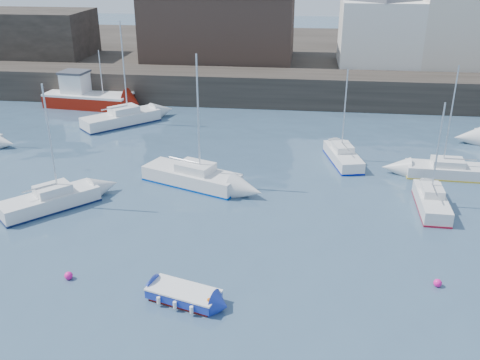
# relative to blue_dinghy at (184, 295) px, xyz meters

# --- Properties ---
(water) EXTENTS (220.00, 220.00, 0.00)m
(water) POSITION_rel_blue_dinghy_xyz_m (1.25, -1.93, -0.34)
(water) COLOR #2D4760
(water) RESTS_ON ground
(quay_wall) EXTENTS (90.00, 5.00, 3.00)m
(quay_wall) POSITION_rel_blue_dinghy_xyz_m (1.25, 33.07, 1.16)
(quay_wall) COLOR #28231E
(quay_wall) RESTS_ON ground
(land_strip) EXTENTS (90.00, 32.00, 2.80)m
(land_strip) POSITION_rel_blue_dinghy_xyz_m (1.25, 51.07, 1.06)
(land_strip) COLOR #28231E
(land_strip) RESTS_ON ground
(bldg_east_a) EXTENTS (13.36, 13.36, 11.80)m
(bldg_east_a) POSITION_rel_blue_dinghy_xyz_m (21.25, 40.07, 8.47)
(bldg_east_a) COLOR beige
(bldg_east_a) RESTS_ON land_strip
(bldg_east_d) EXTENTS (11.14, 11.14, 8.95)m
(bldg_east_d) POSITION_rel_blue_dinghy_xyz_m (12.25, 39.57, 7.03)
(bldg_east_d) COLOR white
(bldg_east_d) RESTS_ON land_strip
(warehouse) EXTENTS (16.40, 10.40, 7.60)m
(warehouse) POSITION_rel_blue_dinghy_xyz_m (-4.75, 41.07, 6.28)
(warehouse) COLOR #3D2D26
(warehouse) RESTS_ON land_strip
(bldg_west) EXTENTS (14.00, 8.00, 5.00)m
(bldg_west) POSITION_rel_blue_dinghy_xyz_m (-26.75, 40.07, 4.96)
(bldg_west) COLOR #353028
(bldg_west) RESTS_ON land_strip
(blue_dinghy) EXTENTS (3.45, 2.23, 0.61)m
(blue_dinghy) POSITION_rel_blue_dinghy_xyz_m (0.00, 0.00, 0.00)
(blue_dinghy) COLOR maroon
(blue_dinghy) RESTS_ON ground
(fishing_boat) EXTENTS (8.57, 3.97, 5.49)m
(fishing_boat) POSITION_rel_blue_dinghy_xyz_m (-16.17, 29.60, 0.72)
(fishing_boat) COLOR maroon
(fishing_boat) RESTS_ON ground
(sailboat_a) EXTENTS (5.24, 5.40, 7.42)m
(sailboat_a) POSITION_rel_blue_dinghy_xyz_m (-9.77, 7.93, 0.18)
(sailboat_a) COLOR white
(sailboat_a) RESTS_ON ground
(sailboat_b) EXTENTS (6.92, 4.44, 8.51)m
(sailboat_b) POSITION_rel_blue_dinghy_xyz_m (-2.17, 12.42, 0.22)
(sailboat_b) COLOR white
(sailboat_b) RESTS_ON ground
(sailboat_c) EXTENTS (1.70, 4.87, 6.35)m
(sailboat_c) POSITION_rel_blue_dinghy_xyz_m (12.56, 10.61, 0.15)
(sailboat_c) COLOR white
(sailboat_c) RESTS_ON ground
(sailboat_d) EXTENTS (5.96, 2.12, 7.51)m
(sailboat_d) POSITION_rel_blue_dinghy_xyz_m (14.83, 15.78, 0.12)
(sailboat_d) COLOR white
(sailboat_d) RESTS_ON ground
(sailboat_f) EXTENTS (2.75, 5.33, 6.62)m
(sailboat_f) POSITION_rel_blue_dinghy_xyz_m (7.79, 17.63, 0.13)
(sailboat_f) COLOR white
(sailboat_f) RESTS_ON ground
(sailboat_h) EXTENTS (6.32, 6.37, 8.75)m
(sailboat_h) POSITION_rel_blue_dinghy_xyz_m (-10.89, 24.33, 0.23)
(sailboat_h) COLOR white
(sailboat_h) RESTS_ON ground
(buoy_near) EXTENTS (0.39, 0.39, 0.39)m
(buoy_near) POSITION_rel_blue_dinghy_xyz_m (-5.70, 1.02, -0.34)
(buoy_near) COLOR #F71591
(buoy_near) RESTS_ON ground
(buoy_mid) EXTENTS (0.38, 0.38, 0.38)m
(buoy_mid) POSITION_rel_blue_dinghy_xyz_m (11.25, 2.50, -0.34)
(buoy_mid) COLOR #F71591
(buoy_mid) RESTS_ON ground
(buoy_far) EXTENTS (0.42, 0.42, 0.42)m
(buoy_far) POSITION_rel_blue_dinghy_xyz_m (0.61, 13.13, -0.34)
(buoy_far) COLOR #F71591
(buoy_far) RESTS_ON ground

